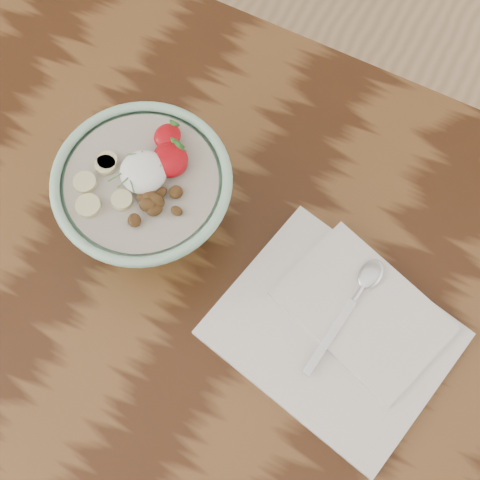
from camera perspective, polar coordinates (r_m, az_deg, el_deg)
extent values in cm
cube|color=#381D0E|center=(83.92, -3.11, -8.04)|extent=(160.00, 90.00, 4.00)
cylinder|color=#98CDAC|center=(86.58, -7.46, 1.91)|extent=(9.17, 9.17, 1.31)
torus|color=#98CDAC|center=(76.94, -8.43, 5.04)|extent=(20.86, 20.86, 1.20)
cylinder|color=#BDAF9D|center=(77.52, -8.36, 4.82)|extent=(17.69, 17.69, 1.09)
ellipsoid|color=white|center=(76.34, -8.23, 5.76)|extent=(5.41, 5.41, 2.98)
ellipsoid|color=#AB0710|center=(77.20, -6.19, 7.25)|extent=(3.23, 3.55, 1.77)
cone|color=#286623|center=(77.49, -5.68, 8.20)|extent=(1.40, 1.03, 1.52)
ellipsoid|color=#AB0710|center=(76.59, -5.93, 6.73)|extent=(3.87, 4.26, 2.13)
cone|color=#286623|center=(76.99, -5.32, 7.87)|extent=(1.40, 1.03, 1.52)
ellipsoid|color=#AB0710|center=(78.41, -6.22, 8.78)|extent=(3.10, 3.41, 1.70)
cone|color=#286623|center=(78.72, -5.73, 9.68)|extent=(1.40, 1.03, 1.52)
ellipsoid|color=#AB0710|center=(76.61, -5.70, 6.53)|extent=(3.24, 3.57, 1.78)
cone|color=#286623|center=(76.89, -5.19, 7.49)|extent=(1.40, 1.03, 1.52)
cylinder|color=#D1C88A|center=(78.41, -11.23, 6.64)|extent=(2.34, 2.34, 0.70)
cylinder|color=#D1C88A|center=(76.37, -12.83, 2.86)|extent=(2.81, 2.81, 0.70)
cylinder|color=#D1C88A|center=(77.69, -13.10, 4.80)|extent=(2.61, 2.61, 0.70)
cylinder|color=#D1C88A|center=(78.20, -11.41, 6.27)|extent=(2.41, 2.41, 0.70)
cylinder|color=#D1C88A|center=(75.92, -10.04, 3.39)|extent=(2.41, 2.41, 0.70)
ellipsoid|color=#543618|center=(74.47, -8.99, 1.67)|extent=(2.25, 2.23, 1.02)
ellipsoid|color=#543618|center=(74.44, -5.43, 2.49)|extent=(1.55, 1.25, 0.77)
ellipsoid|color=#543618|center=(74.59, -7.29, 2.54)|extent=(2.18, 2.27, 1.11)
ellipsoid|color=#543618|center=(75.16, -7.61, 3.64)|extent=(2.42, 1.96, 1.12)
ellipsoid|color=#543618|center=(75.40, -8.21, 3.54)|extent=(1.72, 1.30, 0.89)
ellipsoid|color=#543618|center=(75.32, -5.50, 4.09)|extent=(2.27, 2.28, 1.12)
ellipsoid|color=#543618|center=(74.97, -7.15, 3.39)|extent=(2.23, 1.70, 1.60)
ellipsoid|color=#543618|center=(75.56, -6.75, 4.07)|extent=(1.57, 1.76, 0.79)
ellipsoid|color=#543618|center=(74.88, -7.83, 2.98)|extent=(2.54, 2.41, 1.56)
cylinder|color=#418237|center=(75.78, -8.23, 6.54)|extent=(1.45, 0.74, 0.23)
cylinder|color=#418237|center=(75.54, -7.69, 6.33)|extent=(1.52, 0.39, 0.23)
cylinder|color=#418237|center=(75.47, -10.65, 5.27)|extent=(1.01, 1.61, 0.24)
cylinder|color=#418237|center=(74.65, -9.19, 4.55)|extent=(1.32, 1.28, 0.24)
cylinder|color=#418237|center=(76.21, -8.50, 7.07)|extent=(0.48, 1.44, 0.23)
cylinder|color=#418237|center=(76.50, -9.23, 7.24)|extent=(1.04, 0.70, 0.22)
cylinder|color=#418237|center=(75.33, -8.91, 5.67)|extent=(0.95, 1.12, 0.22)
cylinder|color=#418237|center=(75.15, -7.03, 5.95)|extent=(0.24, 1.41, 0.23)
cylinder|color=#418237|center=(75.56, -7.93, 6.30)|extent=(0.90, 1.77, 0.24)
cylinder|color=#418237|center=(75.56, -7.65, 6.37)|extent=(0.19, 1.31, 0.23)
cylinder|color=#418237|center=(75.02, -9.97, 4.84)|extent=(0.62, 1.60, 0.24)
cube|color=white|center=(82.02, 7.95, -7.93)|extent=(30.43, 26.51, 1.02)
cube|color=white|center=(82.47, 10.48, -5.92)|extent=(22.54, 18.63, 0.61)
cube|color=silver|center=(80.55, 7.67, -8.19)|extent=(2.41, 10.75, 0.33)
cylinder|color=silver|center=(82.39, 10.16, -4.34)|extent=(1.01, 2.85, 0.65)
ellipsoid|color=silver|center=(83.21, 11.11, -2.86)|extent=(3.38, 4.61, 0.89)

